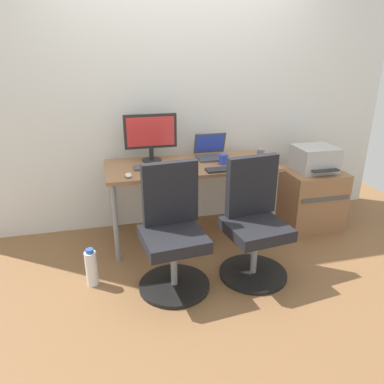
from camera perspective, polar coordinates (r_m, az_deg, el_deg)
ground_plane at (r=3.59m, az=-0.20°, el=-6.75°), size 5.28×5.28×0.00m
back_wall at (r=3.59m, az=-1.87°, el=15.09°), size 4.40×0.04×2.60m
desk at (r=3.33m, az=-0.21°, el=3.26°), size 1.53×0.67×0.73m
office_chair_left at (r=2.72m, az=-3.07°, el=-6.54°), size 0.54×0.54×0.94m
office_chair_right at (r=2.89m, az=9.64°, el=-5.00°), size 0.54×0.54×0.94m
side_cabinet at (r=3.89m, az=17.93°, el=-0.83°), size 0.56×0.52×0.58m
printer at (r=3.76m, az=18.64°, el=4.96°), size 0.38×0.40×0.24m
water_bottle_on_floor at (r=2.93m, az=-15.46°, el=-11.36°), size 0.09×0.09×0.31m
desktop_monitor at (r=3.37m, az=-6.49°, el=8.98°), size 0.48×0.18×0.43m
open_laptop at (r=3.52m, az=3.17°, el=6.31°), size 0.31×0.29×0.22m
keyboard_by_monitor at (r=3.21m, az=-6.10°, el=3.91°), size 0.34×0.12×0.02m
keyboard_by_laptop at (r=3.14m, az=5.28°, el=3.56°), size 0.34×0.12×0.02m
mouse_by_monitor at (r=3.00m, az=-9.92°, el=2.61°), size 0.06×0.10×0.03m
mouse_by_laptop at (r=3.05m, az=-2.87°, el=3.19°), size 0.06×0.10×0.03m
coffee_mug at (r=3.31m, az=4.91°, el=5.14°), size 0.08×0.08×0.09m
pen_cup at (r=3.47m, az=10.68°, el=5.74°), size 0.07×0.07×0.10m
phone_near_monitor at (r=3.18m, az=-1.18°, el=3.79°), size 0.07×0.14×0.01m
notebook at (r=3.32m, az=10.66°, el=4.34°), size 0.21×0.15×0.03m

